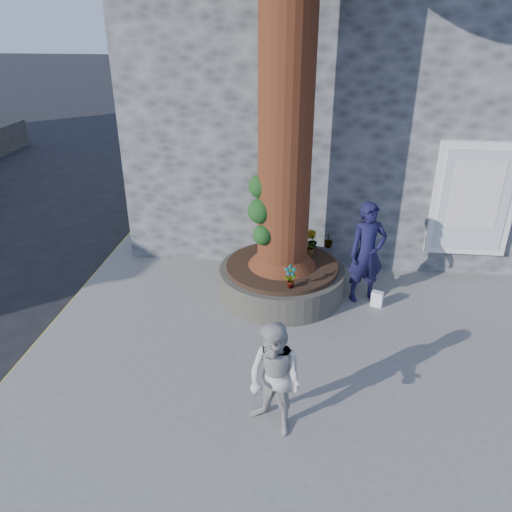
# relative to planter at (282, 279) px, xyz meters

# --- Properties ---
(ground) EXTENTS (120.00, 120.00, 0.00)m
(ground) POSITION_rel_planter_xyz_m (-0.80, -2.00, -0.41)
(ground) COLOR black
(ground) RESTS_ON ground
(pavement) EXTENTS (9.00, 8.00, 0.12)m
(pavement) POSITION_rel_planter_xyz_m (0.70, -1.00, -0.35)
(pavement) COLOR slate
(pavement) RESTS_ON ground
(yellow_line) EXTENTS (0.10, 30.00, 0.01)m
(yellow_line) POSITION_rel_planter_xyz_m (-3.85, -1.00, -0.41)
(yellow_line) COLOR yellow
(yellow_line) RESTS_ON ground
(stone_shop) EXTENTS (10.30, 8.30, 6.30)m
(stone_shop) POSITION_rel_planter_xyz_m (1.70, 5.20, 2.75)
(stone_shop) COLOR #454849
(stone_shop) RESTS_ON ground
(planter) EXTENTS (2.30, 2.30, 0.60)m
(planter) POSITION_rel_planter_xyz_m (0.00, 0.00, 0.00)
(planter) COLOR black
(planter) RESTS_ON pavement
(man) EXTENTS (0.79, 0.64, 1.86)m
(man) POSITION_rel_planter_xyz_m (1.50, -0.04, 0.64)
(man) COLOR #141335
(man) RESTS_ON pavement
(woman) EXTENTS (0.94, 0.90, 1.52)m
(woman) POSITION_rel_planter_xyz_m (0.14, -3.39, 0.47)
(woman) COLOR #B6B4AE
(woman) RESTS_ON pavement
(shopping_bag) EXTENTS (0.23, 0.18, 0.28)m
(shopping_bag) POSITION_rel_planter_xyz_m (1.73, -0.27, -0.15)
(shopping_bag) COLOR white
(shopping_bag) RESTS_ON pavement
(plant_a) EXTENTS (0.25, 0.19, 0.41)m
(plant_a) POSITION_rel_planter_xyz_m (0.19, -0.85, 0.51)
(plant_a) COLOR gray
(plant_a) RESTS_ON planter
(plant_b) EXTENTS (0.30, 0.30, 0.40)m
(plant_b) POSITION_rel_planter_xyz_m (0.52, 0.68, 0.51)
(plant_b) COLOR gray
(plant_b) RESTS_ON planter
(plant_c) EXTENTS (0.23, 0.23, 0.30)m
(plant_c) POSITION_rel_planter_xyz_m (0.85, 0.85, 0.46)
(plant_c) COLOR gray
(plant_c) RESTS_ON planter
(plant_d) EXTENTS (0.36, 0.37, 0.31)m
(plant_d) POSITION_rel_planter_xyz_m (0.51, 0.48, 0.46)
(plant_d) COLOR gray
(plant_d) RESTS_ON planter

